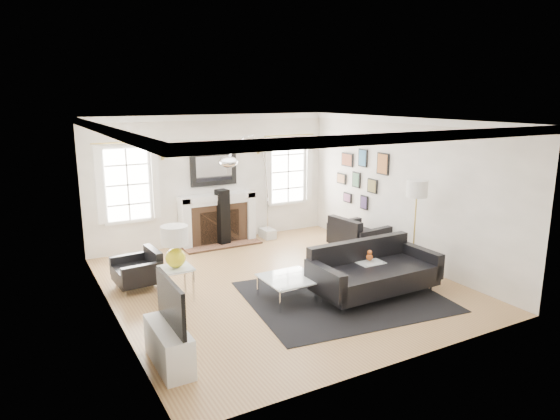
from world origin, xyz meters
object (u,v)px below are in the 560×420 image
gourd_lamp (175,244)px  arc_floor_lamp (250,187)px  armchair_right (356,238)px  coffee_table (290,279)px  fireplace (218,219)px  armchair_left (139,270)px  sofa (372,272)px

gourd_lamp → arc_floor_lamp: bearing=40.0°
armchair_right → arc_floor_lamp: arc_floor_lamp is taller
coffee_table → fireplace: bearing=87.1°
gourd_lamp → arc_floor_lamp: 2.87m
armchair_left → coffee_table: size_ratio=0.99×
armchair_right → coffee_table: armchair_right is taller
fireplace → arc_floor_lamp: 1.20m
sofa → coffee_table: size_ratio=2.53×
armchair_left → armchair_right: (4.28, -0.40, 0.08)m
armchair_left → armchair_right: bearing=-5.4°
sofa → fireplace: bearing=106.0°
coffee_table → gourd_lamp: gourd_lamp is taller
gourd_lamp → sofa: bearing=-24.5°
sofa → armchair_right: 2.01m
fireplace → coffee_table: bearing=-92.9°
armchair_left → gourd_lamp: bearing=-64.7°
arc_floor_lamp → armchair_left: bearing=-158.8°
fireplace → armchair_left: (-2.15, -1.76, -0.25)m
arc_floor_lamp → gourd_lamp: bearing=-140.0°
armchair_right → arc_floor_lamp: 2.42m
fireplace → armchair_right: 3.04m
coffee_table → arc_floor_lamp: size_ratio=0.34×
sofa → arc_floor_lamp: (-0.70, 3.14, 0.98)m
sofa → armchair_right: bearing=59.8°
armchair_left → arc_floor_lamp: size_ratio=0.33×
armchair_right → armchair_left: bearing=174.6°
armchair_right → coffee_table: size_ratio=1.30×
gourd_lamp → armchair_left: bearing=115.3°
fireplace → gourd_lamp: bearing=-124.1°
sofa → gourd_lamp: gourd_lamp is taller
sofa → armchair_left: sofa is taller
gourd_lamp → arc_floor_lamp: (2.17, 1.83, 0.43)m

